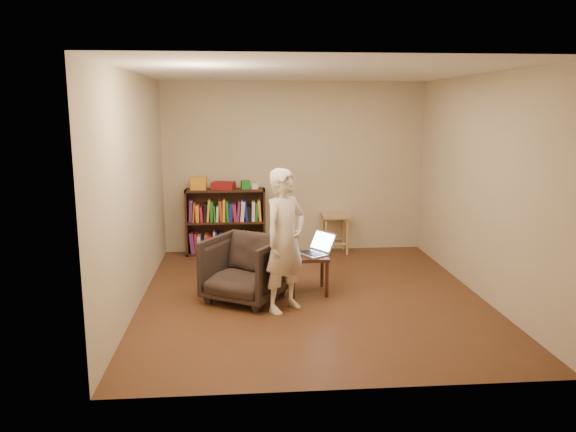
{
  "coord_description": "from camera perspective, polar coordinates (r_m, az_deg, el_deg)",
  "views": [
    {
      "loc": [
        -0.81,
        -6.33,
        2.22
      ],
      "look_at": [
        -0.25,
        0.35,
        0.91
      ],
      "focal_mm": 35.0,
      "sensor_mm": 36.0,
      "label": 1
    }
  ],
  "objects": [
    {
      "name": "bookshelf",
      "position": [
        8.61,
        -6.33,
        -0.96
      ],
      "size": [
        1.2,
        0.3,
        1.0
      ],
      "color": "black",
      "rests_on": "floor"
    },
    {
      "name": "wall_back",
      "position": [
        8.67,
        0.61,
        4.94
      ],
      "size": [
        4.0,
        0.0,
        4.0
      ],
      "primitive_type": "plane",
      "rotation": [
        1.57,
        0.0,
        0.0
      ],
      "color": "beige",
      "rests_on": "floor"
    },
    {
      "name": "box_green",
      "position": [
        8.5,
        -4.34,
        3.19
      ],
      "size": [
        0.15,
        0.15,
        0.13
      ],
      "primitive_type": "cube",
      "rotation": [
        0.0,
        0.0,
        0.16
      ],
      "color": "#217D24",
      "rests_on": "bookshelf"
    },
    {
      "name": "wall_right",
      "position": [
        6.99,
        19.01,
        2.86
      ],
      "size": [
        0.0,
        4.5,
        4.5
      ],
      "primitive_type": "plane",
      "rotation": [
        1.57,
        0.0,
        -1.57
      ],
      "color": "beige",
      "rests_on": "floor"
    },
    {
      "name": "floor",
      "position": [
        6.76,
        2.4,
        -8.16
      ],
      "size": [
        4.5,
        4.5,
        0.0
      ],
      "primitive_type": "plane",
      "color": "#4A2D17",
      "rests_on": "ground"
    },
    {
      "name": "person",
      "position": [
        6.1,
        -0.3,
        -2.52
      ],
      "size": [
        0.68,
        0.67,
        1.58
      ],
      "primitive_type": "imported",
      "rotation": [
        0.0,
        0.0,
        0.74
      ],
      "color": "beige",
      "rests_on": "floor"
    },
    {
      "name": "wall_left",
      "position": [
        6.51,
        -15.28,
        2.51
      ],
      "size": [
        0.0,
        4.5,
        4.5
      ],
      "primitive_type": "plane",
      "rotation": [
        1.57,
        0.0,
        1.57
      ],
      "color": "beige",
      "rests_on": "floor"
    },
    {
      "name": "ceiling",
      "position": [
        6.39,
        2.59,
        14.43
      ],
      "size": [
        4.5,
        4.5,
        0.0
      ],
      "primitive_type": "plane",
      "color": "white",
      "rests_on": "wall_back"
    },
    {
      "name": "box_white",
      "position": [
        8.51,
        -3.41,
        3.04
      ],
      "size": [
        0.1,
        0.1,
        0.08
      ],
      "primitive_type": "cube",
      "rotation": [
        0.0,
        0.0,
        0.03
      ],
      "color": "white",
      "rests_on": "bookshelf"
    },
    {
      "name": "stool",
      "position": [
        8.66,
        4.82,
        -0.56
      ],
      "size": [
        0.42,
        0.42,
        0.6
      ],
      "color": "#A78E51",
      "rests_on": "floor"
    },
    {
      "name": "box_yellow",
      "position": [
        8.51,
        -9.06,
        3.3
      ],
      "size": [
        0.24,
        0.18,
        0.19
      ],
      "primitive_type": "cube",
      "rotation": [
        0.0,
        0.0,
        -0.07
      ],
      "color": "gold",
      "rests_on": "bookshelf"
    },
    {
      "name": "armchair",
      "position": [
        6.54,
        -4.39,
        -5.36
      ],
      "size": [
        1.12,
        1.12,
        0.75
      ],
      "primitive_type": "imported",
      "rotation": [
        0.0,
        0.0,
        -0.53
      ],
      "color": "#2E241E",
      "rests_on": "floor"
    },
    {
      "name": "red_cloth",
      "position": [
        8.5,
        -6.6,
        3.09
      ],
      "size": [
        0.37,
        0.31,
        0.11
      ],
      "primitive_type": "cube",
      "rotation": [
        0.0,
        0.0,
        -0.22
      ],
      "color": "maroon",
      "rests_on": "bookshelf"
    },
    {
      "name": "laptop",
      "position": [
        6.8,
        2.78,
        -3.37
      ],
      "size": [
        0.53,
        0.53,
        0.25
      ],
      "rotation": [
        0.0,
        0.0,
        -0.99
      ],
      "color": "#B5B5BA",
      "rests_on": "side_table"
    },
    {
      "name": "side_table",
      "position": [
        6.79,
        2.07,
        -4.59
      ],
      "size": [
        0.46,
        0.46,
        0.47
      ],
      "color": "black",
      "rests_on": "floor"
    }
  ]
}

